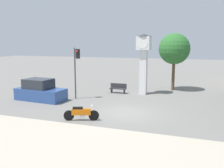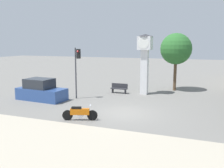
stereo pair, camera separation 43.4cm
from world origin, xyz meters
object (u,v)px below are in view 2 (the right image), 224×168
bench (119,88)px  parked_car (41,91)px  motorcycle (80,113)px  street_tree (176,49)px  traffic_light (77,64)px  clock_tower (145,55)px

bench → parked_car: size_ratio=0.37×
motorcycle → street_tree: street_tree is taller
parked_car → motorcycle: bearing=-29.6°
motorcycle → bench: bearing=73.5°
parked_car → traffic_light: bearing=34.0°
clock_tower → bench: clock_tower is taller
traffic_light → street_tree: bearing=43.0°
street_tree → parked_car: size_ratio=1.32×
bench → parked_car: 7.24m
traffic_light → bench: bearing=53.7°
clock_tower → parked_car: bearing=-144.3°
clock_tower → street_tree: bearing=50.1°
motorcycle → street_tree: 13.42m
clock_tower → bench: size_ratio=3.46×
motorcycle → parked_car: 6.92m
clock_tower → bench: bearing=-169.9°
street_tree → bench: size_ratio=3.57×
bench → parked_car: bearing=-136.1°
motorcycle → parked_car: bearing=126.3°
clock_tower → parked_car: clock_tower is taller
clock_tower → traffic_light: size_ratio=1.27×
traffic_light → parked_car: bearing=-150.2°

